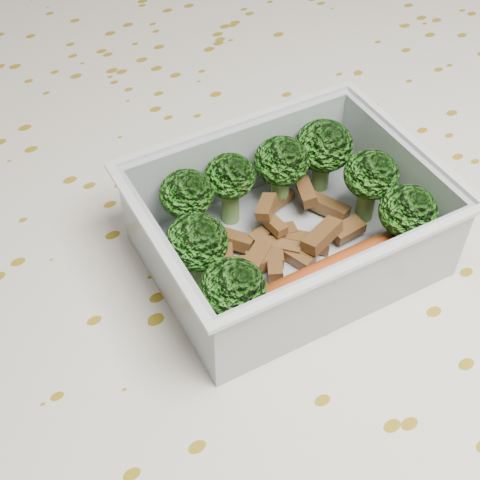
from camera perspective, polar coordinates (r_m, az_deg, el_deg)
dining_table at (r=0.47m, az=-0.15°, el=-9.96°), size 1.40×0.90×0.75m
tablecloth at (r=0.43m, az=-0.16°, el=-6.29°), size 1.46×0.96×0.19m
lunch_container at (r=0.39m, az=4.14°, el=0.68°), size 0.18×0.14×0.06m
broccoli_florets at (r=0.39m, az=3.72°, el=3.58°), size 0.15×0.11×0.05m
meat_pile at (r=0.40m, az=2.97°, el=-0.09°), size 0.10×0.06×0.03m
sausage at (r=0.38m, az=7.50°, el=-3.20°), size 0.14×0.03×0.02m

